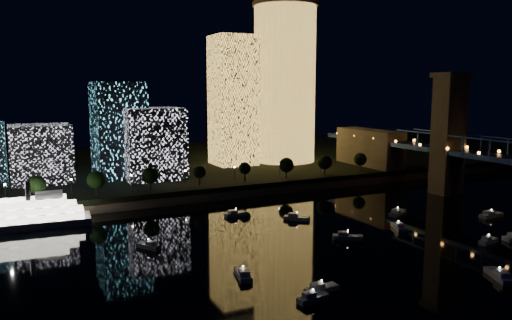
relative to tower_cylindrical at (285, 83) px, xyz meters
The scene contains 10 objects.
ground 143.77m from the tower_cylindrical, 104.27° to the right, with size 520.00×520.00×0.00m, color black.
far_bank 61.87m from the tower_cylindrical, 140.09° to the left, with size 420.00×160.00×5.00m, color black.
seawall 74.98m from the tower_cylindrical, 123.91° to the right, with size 420.00×6.00×3.00m, color #6B5E4C.
tower_cylindrical is the anchor object (origin of this frame).
tower_rectangular 30.06m from the tower_cylindrical, behind, with size 20.32×20.32×64.64m, color #FFBF51.
midrise_blocks 102.73m from the tower_cylindrical, behind, with size 87.03×37.14×41.36m.
riverboat 153.93m from the tower_cylindrical, 155.88° to the right, with size 52.89×14.71×15.74m.
motorboats 135.85m from the tower_cylindrical, 106.81° to the right, with size 121.59×88.34×2.78m.
esplanade_trees 85.54m from the tower_cylindrical, 145.57° to the right, with size 166.08×6.73×8.86m.
street_lamps 85.96m from the tower_cylindrical, 150.69° to the right, with size 132.70×0.70×5.65m.
Camera 1 is at (-96.40, -98.79, 44.06)m, focal length 35.00 mm.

